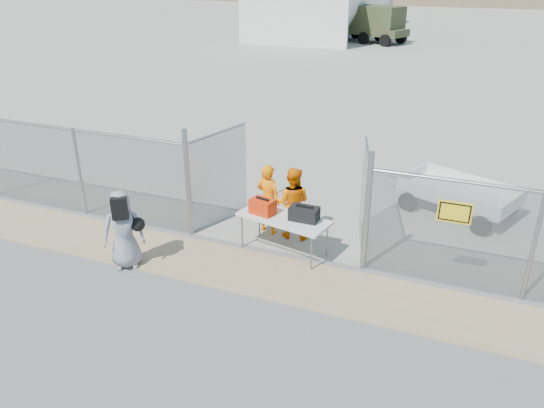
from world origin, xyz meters
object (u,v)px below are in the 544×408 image
at_px(folding_table, 284,235).
at_px(visitor, 123,229).
at_px(security_worker_right, 292,203).
at_px(utility_trailer, 459,197).
at_px(security_worker_left, 268,199).

relative_size(folding_table, visitor, 1.17).
bearing_deg(folding_table, security_worker_right, 108.22).
distance_m(folding_table, utility_trailer, 4.80).
relative_size(visitor, utility_trailer, 0.48).
xyz_separation_m(security_worker_right, utility_trailer, (3.40, 2.71, -0.41)).
xyz_separation_m(folding_table, security_worker_right, (-0.08, 0.75, 0.42)).
xyz_separation_m(security_worker_left, visitor, (-2.13, -2.47, 0.00)).
bearing_deg(visitor, security_worker_right, 9.67).
xyz_separation_m(folding_table, security_worker_left, (-0.66, 0.75, 0.41)).
bearing_deg(security_worker_left, security_worker_right, -168.28).
height_order(folding_table, security_worker_left, security_worker_left).
height_order(folding_table, visitor, visitor).
xyz_separation_m(security_worker_left, utility_trailer, (3.98, 2.71, -0.41)).
height_order(folding_table, security_worker_right, security_worker_right).
relative_size(folding_table, security_worker_right, 1.17).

